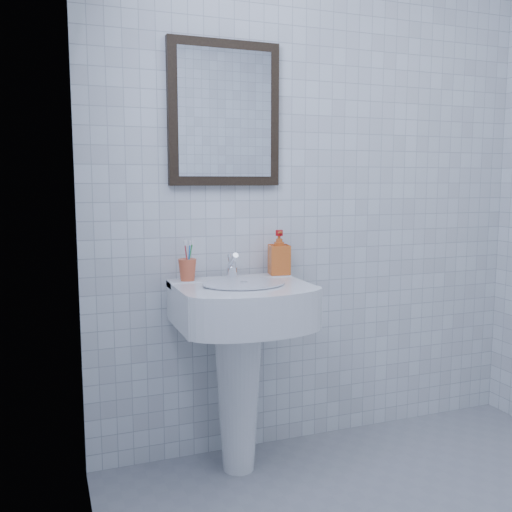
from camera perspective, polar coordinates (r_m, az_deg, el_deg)
name	(u,v)px	position (r m, az deg, el deg)	size (l,w,h in m)	color
wall_back	(318,183)	(2.73, 6.21, 7.25)	(2.20, 0.02, 2.50)	silver
wall_left	(105,185)	(1.25, -14.87, 6.86)	(0.02, 2.40, 2.50)	silver
washbasin	(240,345)	(2.45, -1.63, -8.87)	(0.55, 0.40, 0.85)	white
faucet	(232,268)	(2.48, -2.41, -1.18)	(0.05, 0.10, 0.12)	white
toothbrush_cup	(187,270)	(2.43, -6.87, -1.38)	(0.08, 0.08, 0.09)	#DB5C37
soap_dispenser	(279,253)	(2.57, 2.33, 0.35)	(0.09, 0.09, 0.20)	#DD4715
wall_mirror	(224,114)	(2.55, -3.17, 14.02)	(0.50, 0.04, 0.62)	black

